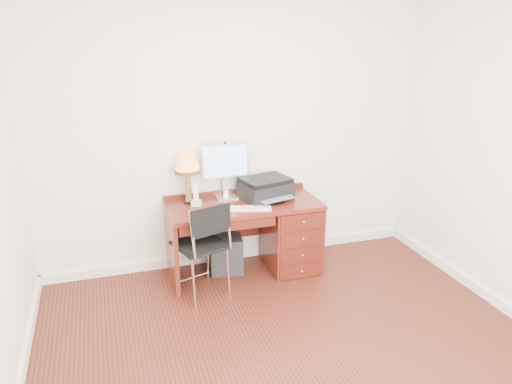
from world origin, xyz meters
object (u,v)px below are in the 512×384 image
object	(u,v)px
chair	(202,241)
equipment_box	(226,253)
leg_lamp	(187,166)
printer	(265,188)
phone	(196,199)
desk	(274,231)
monitor	(226,164)

from	to	relation	value
chair	equipment_box	size ratio (longest dim) A/B	2.44
leg_lamp	equipment_box	size ratio (longest dim) A/B	1.37
printer	equipment_box	distance (m)	0.79
phone	equipment_box	distance (m)	0.69
desk	chair	xyz separation A→B (m)	(-0.82, -0.33, 0.15)
printer	desk	bearing A→B (deg)	-63.79
monitor	phone	distance (m)	0.47
leg_lamp	equipment_box	distance (m)	1.00
monitor	printer	size ratio (longest dim) A/B	1.00
phone	equipment_box	size ratio (longest dim) A/B	0.57
desk	chair	bearing A→B (deg)	-157.88
monitor	printer	distance (m)	0.47
desk	equipment_box	xyz separation A→B (m)	(-0.49, 0.10, -0.22)
phone	leg_lamp	bearing A→B (deg)	127.93
phone	printer	bearing A→B (deg)	7.01
equipment_box	chair	bearing A→B (deg)	-119.75
leg_lamp	chair	world-z (taller)	leg_lamp
desk	monitor	xyz separation A→B (m)	(-0.44, 0.24, 0.69)
monitor	desk	bearing A→B (deg)	-29.79
desk	leg_lamp	distance (m)	1.12
monitor	leg_lamp	distance (m)	0.40
printer	equipment_box	world-z (taller)	printer
phone	monitor	bearing A→B (deg)	31.06
monitor	phone	bearing A→B (deg)	-157.98
monitor	equipment_box	distance (m)	0.92
desk	printer	xyz separation A→B (m)	(-0.07, 0.08, 0.44)
printer	leg_lamp	xyz separation A→B (m)	(-0.77, 0.10, 0.28)
leg_lamp	desk	bearing A→B (deg)	-12.13
leg_lamp	chair	xyz separation A→B (m)	(0.01, -0.51, -0.57)
desk	phone	world-z (taller)	phone
leg_lamp	chair	size ratio (longest dim) A/B	0.56
printer	leg_lamp	distance (m)	0.82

